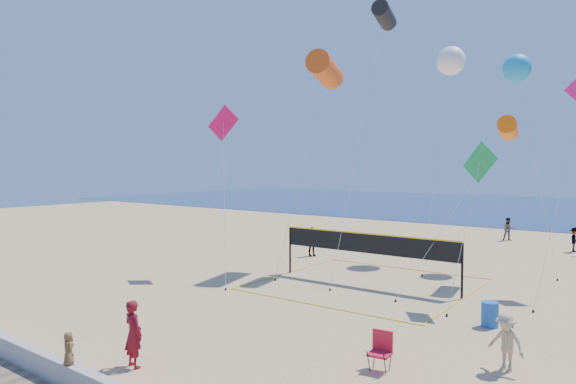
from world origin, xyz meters
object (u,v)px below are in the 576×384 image
Objects in this scene: trash_barrel at (490,314)px; volleyball_net at (367,249)px; camp_chair at (381,348)px; woman at (133,334)px.

trash_barrel is 0.09× the size of volleyball_net.
volleyball_net is (-5.12, 8.68, 1.05)m from camp_chair.
camp_chair is at bearing -137.43° from woman.
camp_chair is 10.14m from volleyball_net.
woman is at bearing -92.71° from volleyball_net.
camp_chair is 5.80m from trash_barrel.
volleyball_net reaches higher than camp_chair.
woman is at bearing -151.34° from camp_chair.
woman is 11.76m from trash_barrel.
camp_chair is at bearing -102.81° from trash_barrel.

